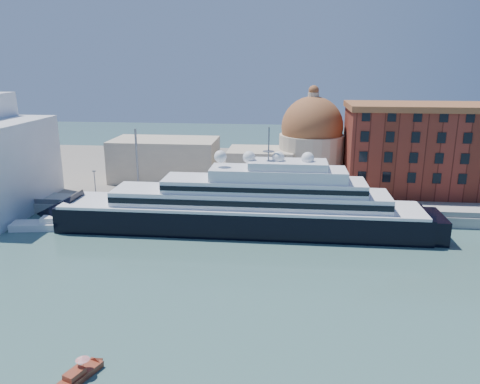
# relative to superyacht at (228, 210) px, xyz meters

# --- Properties ---
(ground) EXTENTS (400.00, 400.00, 0.00)m
(ground) POSITION_rel_superyacht_xyz_m (-3.10, -23.00, -4.59)
(ground) COLOR #345A55
(ground) RESTS_ON ground
(quay) EXTENTS (180.00, 10.00, 2.50)m
(quay) POSITION_rel_superyacht_xyz_m (-3.10, 11.00, -3.34)
(quay) COLOR gray
(quay) RESTS_ON ground
(land) EXTENTS (260.00, 72.00, 2.00)m
(land) POSITION_rel_superyacht_xyz_m (-3.10, 52.00, -3.59)
(land) COLOR slate
(land) RESTS_ON ground
(quay_fence) EXTENTS (180.00, 0.10, 1.20)m
(quay_fence) POSITION_rel_superyacht_xyz_m (-3.10, 6.50, -1.49)
(quay_fence) COLOR slate
(quay_fence) RESTS_ON quay
(superyacht) EXTENTS (88.93, 12.33, 26.58)m
(superyacht) POSITION_rel_superyacht_xyz_m (0.00, 0.00, 0.00)
(superyacht) COLOR black
(superyacht) RESTS_ON ground
(service_barge) EXTENTS (13.59, 6.39, 2.94)m
(service_barge) POSITION_rel_superyacht_xyz_m (-40.70, -3.39, -3.74)
(service_barge) COLOR white
(service_barge) RESTS_ON ground
(water_taxi) EXTENTS (3.74, 5.86, 2.65)m
(water_taxi) POSITION_rel_superyacht_xyz_m (-10.86, -51.05, -3.95)
(water_taxi) COLOR maroon
(water_taxi) RESTS_ON ground
(warehouse) EXTENTS (43.00, 19.00, 23.25)m
(warehouse) POSITION_rel_superyacht_xyz_m (48.90, 29.00, 9.20)
(warehouse) COLOR maroon
(warehouse) RESTS_ON land
(church) EXTENTS (66.00, 18.00, 25.50)m
(church) POSITION_rel_superyacht_xyz_m (3.29, 34.72, 6.32)
(church) COLOR beige
(church) RESTS_ON land
(lamp_posts) EXTENTS (120.80, 2.40, 18.00)m
(lamp_posts) POSITION_rel_superyacht_xyz_m (-15.77, 9.27, 5.25)
(lamp_posts) COLOR slate
(lamp_posts) RESTS_ON quay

